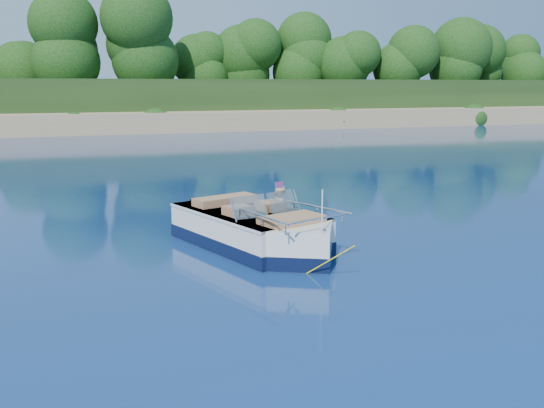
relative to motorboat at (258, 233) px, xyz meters
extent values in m
plane|color=#0A1A4A|center=(2.30, -1.50, -0.35)|extent=(160.00, 160.00, 0.00)
cube|color=#9D7D5B|center=(2.30, 36.50, 0.15)|extent=(170.00, 8.00, 2.00)
cube|color=#183214|center=(2.30, 63.50, 0.65)|extent=(170.00, 56.00, 6.00)
cylinder|color=black|center=(2.30, 40.50, 2.95)|extent=(0.44, 0.44, 3.60)
sphere|color=black|center=(2.30, 40.50, 6.37)|extent=(5.94, 5.94, 5.94)
cylinder|color=black|center=(22.30, 38.50, 2.45)|extent=(0.44, 0.44, 2.60)
sphere|color=black|center=(22.30, 38.50, 4.92)|extent=(4.29, 4.29, 4.29)
cube|color=white|center=(-0.11, 0.35, -0.06)|extent=(2.93, 4.03, 1.00)
cube|color=white|center=(0.41, -1.28, -0.06)|extent=(1.82, 1.82, 1.00)
cube|color=black|center=(-0.11, 0.35, -0.20)|extent=(2.97, 4.07, 0.29)
cube|color=black|center=(0.41, -1.28, -0.20)|extent=(1.86, 1.86, 0.29)
cube|color=#A57857|center=(-0.20, 0.62, 0.22)|extent=(2.23, 2.88, 0.10)
cube|color=white|center=(-0.11, 0.35, 0.41)|extent=(2.97, 4.04, 0.06)
cube|color=black|center=(-0.72, 2.23, -0.02)|extent=(0.60, 0.48, 0.86)
cube|color=#8C9EA5|center=(-0.32, -0.42, 0.69)|extent=(0.78, 0.38, 0.46)
cube|color=#8C9EA5|center=(0.50, -0.16, 0.69)|extent=(0.78, 0.55, 0.46)
cube|color=#B07951|center=(-0.45, -0.01, 0.44)|extent=(0.66, 0.66, 0.38)
cube|color=#B07951|center=(0.37, 0.25, 0.44)|extent=(0.66, 0.66, 0.38)
cube|color=#B07951|center=(-0.41, 1.26, 0.44)|extent=(1.58, 0.96, 0.36)
cube|color=#B07951|center=(0.36, -1.11, 0.42)|extent=(1.42, 1.07, 0.33)
cylinder|color=white|center=(0.64, -1.97, 0.85)|extent=(0.03, 0.03, 0.81)
cube|color=red|center=(0.42, -0.18, 1.07)|extent=(0.20, 0.08, 0.13)
cube|color=silver|center=(0.65, -2.02, 0.47)|extent=(0.11, 0.08, 0.05)
cylinder|color=yellow|center=(0.62, -2.38, -0.02)|extent=(0.65, 0.83, 0.73)
torus|color=#E3AB00|center=(1.28, 2.29, -0.26)|extent=(1.56, 1.56, 0.37)
torus|color=red|center=(1.28, 2.29, -0.24)|extent=(1.28, 1.28, 0.12)
imported|color=tan|center=(1.32, 2.26, -0.35)|extent=(0.42, 0.87, 1.67)
camera|label=1|loc=(-3.99, -12.24, 3.18)|focal=40.00mm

